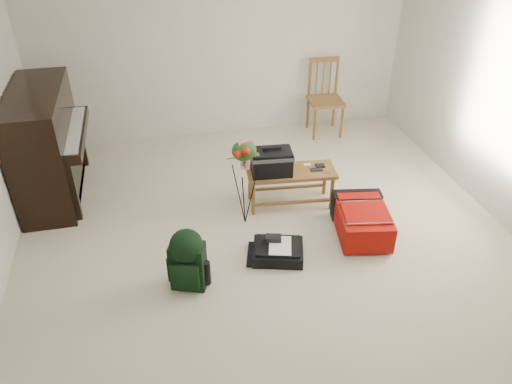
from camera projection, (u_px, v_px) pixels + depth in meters
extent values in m
cube|color=beige|center=(272.00, 251.00, 4.98)|extent=(5.00, 5.50, 0.01)
cube|color=beige|center=(222.00, 45.00, 6.54)|extent=(5.00, 0.04, 2.50)
cube|color=black|center=(46.00, 145.00, 5.54)|extent=(0.55, 1.50, 1.25)
cube|color=black|center=(72.00, 134.00, 5.54)|extent=(0.28, 1.30, 0.10)
cube|color=white|center=(71.00, 130.00, 5.51)|extent=(0.22, 1.20, 0.02)
cube|color=black|center=(62.00, 188.00, 5.86)|extent=(0.45, 1.30, 0.10)
cube|color=olive|center=(291.00, 172.00, 5.45)|extent=(1.00, 0.48, 0.04)
cylinder|color=olive|center=(255.00, 201.00, 5.37)|extent=(0.04, 0.04, 0.40)
cylinder|color=olive|center=(249.00, 186.00, 5.62)|extent=(0.04, 0.04, 0.40)
cylinder|color=olive|center=(332.00, 191.00, 5.53)|extent=(0.04, 0.04, 0.40)
cylinder|color=olive|center=(323.00, 177.00, 5.78)|extent=(0.04, 0.04, 0.40)
cube|color=olive|center=(326.00, 101.00, 6.93)|extent=(0.48, 0.48, 0.04)
cylinder|color=olive|center=(316.00, 125.00, 6.87)|extent=(0.04, 0.04, 0.46)
cylinder|color=olive|center=(307.00, 114.00, 7.19)|extent=(0.04, 0.04, 0.46)
cylinder|color=olive|center=(342.00, 122.00, 6.94)|extent=(0.04, 0.04, 0.46)
cylinder|color=olive|center=(333.00, 111.00, 7.26)|extent=(0.04, 0.04, 0.46)
cube|color=olive|center=(324.00, 60.00, 6.80)|extent=(0.41, 0.07, 0.06)
cylinder|color=olive|center=(309.00, 79.00, 6.90)|extent=(0.04, 0.04, 0.56)
cylinder|color=olive|center=(336.00, 77.00, 6.97)|extent=(0.04, 0.04, 0.56)
cube|color=#A41607|center=(362.00, 221.00, 5.13)|extent=(0.62, 0.81, 0.28)
cube|color=black|center=(351.00, 205.00, 5.36)|extent=(0.54, 0.26, 0.31)
cube|color=#A41607|center=(366.00, 211.00, 5.00)|extent=(0.51, 0.49, 0.02)
cube|color=silver|center=(374.00, 223.00, 4.83)|extent=(0.46, 0.09, 0.01)
cube|color=black|center=(278.00, 252.00, 4.88)|extent=(0.57, 0.50, 0.12)
cube|color=black|center=(278.00, 246.00, 4.84)|extent=(0.50, 0.43, 0.03)
cube|color=white|center=(281.00, 245.00, 4.81)|extent=(0.28, 0.34, 0.01)
cube|color=black|center=(272.00, 239.00, 4.85)|extent=(0.18, 0.14, 0.05)
cube|color=black|center=(188.00, 266.00, 4.45)|extent=(0.35, 0.28, 0.46)
cube|color=black|center=(190.00, 276.00, 4.37)|extent=(0.25, 0.13, 0.27)
sphere|color=black|center=(186.00, 246.00, 4.32)|extent=(0.30, 0.30, 0.30)
cube|color=black|center=(179.00, 260.00, 4.52)|extent=(0.05, 0.04, 0.41)
cube|color=black|center=(195.00, 258.00, 4.55)|extent=(0.05, 0.04, 0.41)
cylinder|color=black|center=(244.00, 158.00, 4.95)|extent=(0.01, 0.01, 0.27)
ellipsoid|color=#255019|center=(244.00, 150.00, 4.91)|extent=(0.25, 0.18, 0.23)
cube|color=red|center=(244.00, 144.00, 4.85)|extent=(0.13, 0.06, 0.07)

